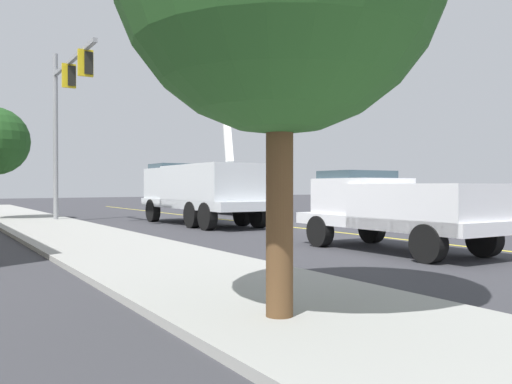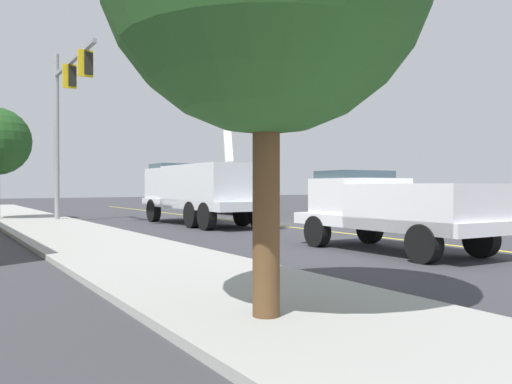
{
  "view_description": "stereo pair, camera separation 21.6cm",
  "coord_description": "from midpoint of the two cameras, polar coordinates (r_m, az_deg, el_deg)",
  "views": [
    {
      "loc": [
        -17.28,
        14.75,
        1.64
      ],
      "look_at": [
        0.44,
        0.67,
        1.4
      ],
      "focal_mm": 37.98,
      "sensor_mm": 36.0,
      "label": 1
    },
    {
      "loc": [
        -17.42,
        14.58,
        1.64
      ],
      "look_at": [
        0.44,
        0.67,
        1.4
      ],
      "focal_mm": 37.98,
      "sensor_mm": 36.0,
      "label": 2
    }
  ],
  "objects": [
    {
      "name": "traffic_cone_mid_front",
      "position": [
        27.45,
        -5.15,
        -1.93
      ],
      "size": [
        0.4,
        0.4,
        0.86
      ],
      "color": "black",
      "rests_on": "ground"
    },
    {
      "name": "utility_bucket_truck",
      "position": [
        23.36,
        -5.56,
        0.54
      ],
      "size": [
        8.44,
        3.73,
        7.11
      ],
      "color": "silver",
      "rests_on": "ground"
    },
    {
      "name": "sidewalk_far_side",
      "position": [
        19.5,
        -18.9,
        -4.07
      ],
      "size": [
        59.99,
        10.92,
        0.12
      ],
      "primitive_type": "cube",
      "rotation": [
        0.0,
        0.0,
        -0.12
      ],
      "color": "#9E9E99",
      "rests_on": "ground"
    },
    {
      "name": "traffic_signal_mast",
      "position": [
        24.95,
        -19.12,
        8.9
      ],
      "size": [
        6.96,
        1.07,
        7.75
      ],
      "color": "gray",
      "rests_on": "ground"
    },
    {
      "name": "ground",
      "position": [
        22.77,
        2.3,
        -3.52
      ],
      "size": [
        120.0,
        120.0,
        0.0
      ],
      "primitive_type": "plane",
      "color": "#38383D"
    },
    {
      "name": "passing_minivan",
      "position": [
        31.4,
        -1.9,
        -0.61
      ],
      "size": [
        5.0,
        2.47,
        1.69
      ],
      "color": "silver",
      "rests_on": "ground"
    },
    {
      "name": "service_pickup_truck",
      "position": [
        13.94,
        14.73,
        -1.55
      ],
      "size": [
        5.81,
        2.77,
        2.06
      ],
      "color": "white",
      "rests_on": "ground"
    },
    {
      "name": "lane_centre_stripe",
      "position": [
        22.77,
        2.3,
        -3.51
      ],
      "size": [
        49.64,
        6.28,
        0.01
      ],
      "primitive_type": "cube",
      "rotation": [
        0.0,
        0.0,
        -0.12
      ],
      "color": "yellow",
      "rests_on": "ground"
    }
  ]
}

